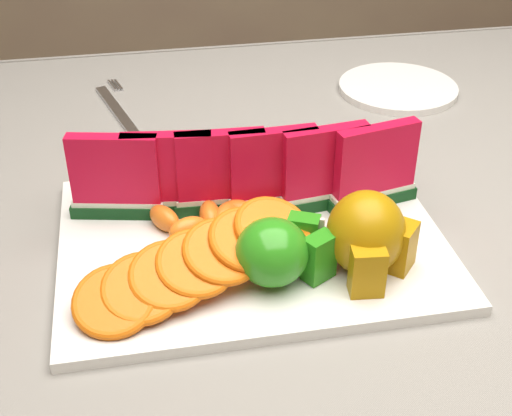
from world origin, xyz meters
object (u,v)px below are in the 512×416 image
at_px(platter, 252,241).
at_px(side_plate, 398,88).
at_px(fork, 117,107).
at_px(apple_cluster, 279,251).
at_px(pear_cluster, 368,236).

xyz_separation_m(platter, side_plate, (0.29, 0.35, -0.00)).
relative_size(platter, fork, 2.07).
distance_m(apple_cluster, pear_cluster, 0.09).
distance_m(platter, apple_cluster, 0.08).
bearing_deg(apple_cluster, pear_cluster, 0.51).
xyz_separation_m(pear_cluster, fork, (-0.24, 0.44, -0.05)).
height_order(pear_cluster, side_plate, pear_cluster).
relative_size(apple_cluster, fork, 0.53).
relative_size(apple_cluster, pear_cluster, 1.03).
xyz_separation_m(side_plate, fork, (-0.42, 0.02, -0.00)).
bearing_deg(side_plate, platter, -129.73).
bearing_deg(fork, platter, -69.89).
bearing_deg(platter, fork, 110.11).
bearing_deg(platter, apple_cluster, -79.34).
height_order(side_plate, fork, side_plate).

